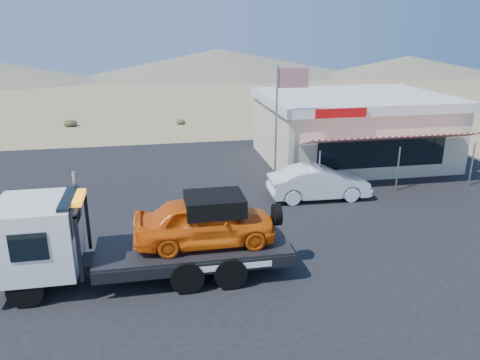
{
  "coord_description": "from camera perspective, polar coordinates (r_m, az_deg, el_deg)",
  "views": [
    {
      "loc": [
        -1.03,
        -16.45,
        7.75
      ],
      "look_at": [
        2.49,
        1.97,
        1.5
      ],
      "focal_mm": 35.0,
      "sensor_mm": 36.0,
      "label": 1
    }
  ],
  "objects": [
    {
      "name": "ground",
      "position": [
        18.21,
        -6.58,
        -6.88
      ],
      "size": [
        120.0,
        120.0,
        0.0
      ],
      "primitive_type": "plane",
      "color": "#967B55",
      "rests_on": "ground"
    },
    {
      "name": "asphalt_lot",
      "position": [
        21.15,
        -1.82,
        -3.04
      ],
      "size": [
        32.0,
        24.0,
        0.02
      ],
      "primitive_type": "cube",
      "color": "black",
      "rests_on": "ground"
    },
    {
      "name": "tow_truck",
      "position": [
        14.97,
        -12.06,
        -6.34
      ],
      "size": [
        8.78,
        2.6,
        2.93
      ],
      "color": "black",
      "rests_on": "asphalt_lot"
    },
    {
      "name": "white_sedan",
      "position": [
        21.95,
        9.58,
        -0.32
      ],
      "size": [
        4.73,
        1.79,
        1.54
      ],
      "primitive_type": "imported",
      "rotation": [
        0.0,
        0.0,
        1.54
      ],
      "color": "silver",
      "rests_on": "asphalt_lot"
    },
    {
      "name": "jerky_store",
      "position": [
        28.5,
        13.39,
        6.28
      ],
      "size": [
        10.4,
        9.97,
        3.9
      ],
      "color": "beige",
      "rests_on": "asphalt_lot"
    },
    {
      "name": "flagpole",
      "position": [
        22.14,
        5.05,
        8.0
      ],
      "size": [
        1.55,
        0.1,
        6.0
      ],
      "color": "#99999E",
      "rests_on": "asphalt_lot"
    },
    {
      "name": "distant_hills",
      "position": [
        72.36,
        -18.18,
        12.91
      ],
      "size": [
        126.0,
        48.0,
        4.2
      ],
      "color": "#726B59",
      "rests_on": "ground"
    }
  ]
}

